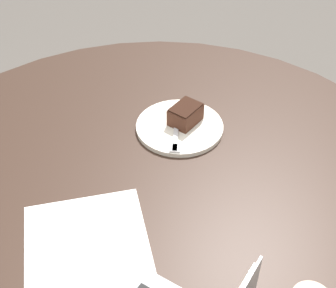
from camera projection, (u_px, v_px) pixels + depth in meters
name	position (u px, v px, depth m)	size (l,w,h in m)	color
dining_table	(156.00, 220.00, 1.12)	(1.35, 1.35, 0.72)	black
paper_document	(90.00, 274.00, 0.88)	(0.40, 0.26, 0.00)	white
plate	(180.00, 127.00, 1.21)	(0.23, 0.23, 0.01)	silver
cake_slice	(185.00, 114.00, 1.20)	(0.10, 0.10, 0.05)	#472619
fork	(176.00, 134.00, 1.17)	(0.17, 0.06, 0.00)	silver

